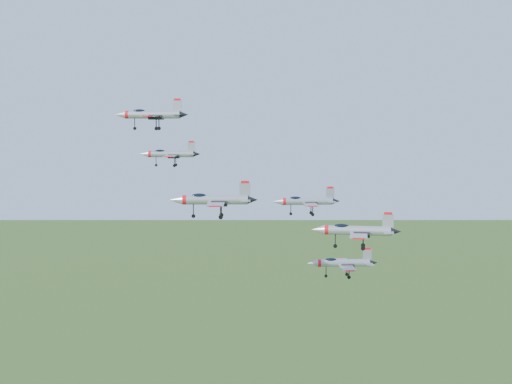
{
  "coord_description": "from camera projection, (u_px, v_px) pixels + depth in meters",
  "views": [
    {
      "loc": [
        15.04,
        -119.89,
        144.87
      ],
      "look_at": [
        6.95,
        -2.24,
        132.33
      ],
      "focal_mm": 50.0,
      "sensor_mm": 36.0,
      "label": 1
    }
  ],
  "objects": [
    {
      "name": "jet_lead",
      "position": [
        150.0,
        114.0,
        129.12
      ],
      "size": [
        13.56,
        11.12,
        3.64
      ],
      "rotation": [
        0.0,
        0.0,
        0.0
      ],
      "color": "#999DA5"
    },
    {
      "name": "jet_trail",
      "position": [
        341.0,
        263.0,
        121.33
      ],
      "size": [
        12.17,
        10.12,
        3.25
      ],
      "rotation": [
        0.0,
        0.0,
        0.11
      ],
      "color": "#999DA5"
    },
    {
      "name": "jet_right_low",
      "position": [
        355.0,
        230.0,
        106.02
      ],
      "size": [
        13.32,
        11.03,
        3.56
      ],
      "rotation": [
        0.0,
        0.0,
        -0.08
      ],
      "color": "#999DA5"
    },
    {
      "name": "jet_left_high",
      "position": [
        169.0,
        154.0,
        123.71
      ],
      "size": [
        10.67,
        8.81,
        2.85
      ],
      "rotation": [
        0.0,
        0.0,
        0.05
      ],
      "color": "#999DA5"
    },
    {
      "name": "jet_right_high",
      "position": [
        213.0,
        200.0,
        101.82
      ],
      "size": [
        12.78,
        10.58,
        3.41
      ],
      "rotation": [
        0.0,
        0.0,
        0.07
      ],
      "color": "#999DA5"
    },
    {
      "name": "jet_left_low",
      "position": [
        305.0,
        201.0,
        129.54
      ],
      "size": [
        12.45,
        10.38,
        3.33
      ],
      "rotation": [
        0.0,
        0.0,
        0.13
      ],
      "color": "#999DA5"
    }
  ]
}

